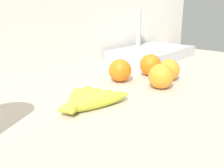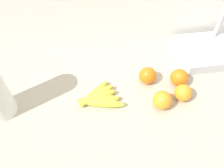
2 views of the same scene
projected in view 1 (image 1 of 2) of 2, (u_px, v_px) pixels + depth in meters
wall_back at (71, 125)px, 1.18m from camera, size 1.97×0.06×1.30m
banana_bunch at (86, 100)px, 0.65m from camera, size 0.20×0.17×0.04m
orange_front at (169, 70)px, 0.87m from camera, size 0.07×0.07×0.07m
orange_right at (120, 70)px, 0.86m from camera, size 0.08×0.08×0.08m
orange_back_right at (150, 65)px, 0.93m from camera, size 0.08×0.08×0.08m
orange_far_right at (161, 76)px, 0.78m from camera, size 0.08×0.08×0.08m
sink_basin at (152, 53)px, 1.24m from camera, size 0.42×0.25×0.23m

